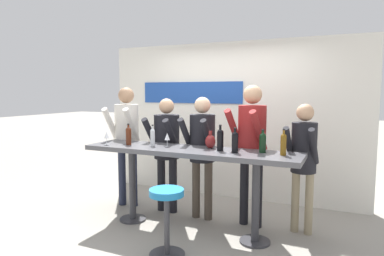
{
  "coord_description": "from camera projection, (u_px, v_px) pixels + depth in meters",
  "views": [
    {
      "loc": [
        1.78,
        -3.8,
        1.75
      ],
      "look_at": [
        0.0,
        0.09,
        1.3
      ],
      "focal_mm": 32.0,
      "sensor_mm": 36.0,
      "label": 1
    }
  ],
  "objects": [
    {
      "name": "wine_bottle_0",
      "position": [
        153.0,
        136.0,
        4.43
      ],
      "size": [
        0.06,
        0.06,
        0.28
      ],
      "color": "#B7BCC1",
      "rests_on": "tasting_table"
    },
    {
      "name": "wine_bottle_5",
      "position": [
        263.0,
        142.0,
        3.96
      ],
      "size": [
        0.08,
        0.08,
        0.27
      ],
      "color": "black",
      "rests_on": "tasting_table"
    },
    {
      "name": "wine_bottle_1",
      "position": [
        128.0,
        135.0,
        4.54
      ],
      "size": [
        0.07,
        0.07,
        0.28
      ],
      "color": "#4C1E0F",
      "rests_on": "tasting_table"
    },
    {
      "name": "ground_plane",
      "position": [
        189.0,
        230.0,
        4.35
      ],
      "size": [
        40.0,
        40.0,
        0.0
      ],
      "primitive_type": "plane",
      "color": "gray"
    },
    {
      "name": "bar_stool",
      "position": [
        167.0,
        212.0,
        3.62
      ],
      "size": [
        0.39,
        0.39,
        0.73
      ],
      "color": "#333338",
      "rests_on": "ground_plane"
    },
    {
      "name": "decorative_vase",
      "position": [
        210.0,
        141.0,
        4.26
      ],
      "size": [
        0.13,
        0.13,
        0.22
      ],
      "color": "maroon",
      "rests_on": "tasting_table"
    },
    {
      "name": "wine_glass_0",
      "position": [
        167.0,
        137.0,
        4.4
      ],
      "size": [
        0.07,
        0.07,
        0.18
      ],
      "color": "silver",
      "rests_on": "tasting_table"
    },
    {
      "name": "back_wall",
      "position": [
        229.0,
        120.0,
        5.67
      ],
      "size": [
        4.35,
        0.12,
        2.56
      ],
      "color": "silver",
      "rests_on": "ground_plane"
    },
    {
      "name": "wine_bottle_3",
      "position": [
        283.0,
        143.0,
        3.79
      ],
      "size": [
        0.07,
        0.07,
        0.3
      ],
      "color": "brown",
      "rests_on": "tasting_table"
    },
    {
      "name": "person_center",
      "position": [
        251.0,
        139.0,
        4.39
      ],
      "size": [
        0.5,
        0.62,
        1.84
      ],
      "rotation": [
        0.0,
        0.0,
        -0.21
      ],
      "color": "black",
      "rests_on": "ground_plane"
    },
    {
      "name": "person_center_right",
      "position": [
        304.0,
        153.0,
        4.16
      ],
      "size": [
        0.4,
        0.51,
        1.61
      ],
      "rotation": [
        0.0,
        0.0,
        -0.12
      ],
      "color": "gray",
      "rests_on": "ground_plane"
    },
    {
      "name": "tasting_table",
      "position": [
        189.0,
        160.0,
        4.26
      ],
      "size": [
        2.75,
        0.63,
        1.05
      ],
      "color": "#4C4C51",
      "rests_on": "ground_plane"
    },
    {
      "name": "person_left",
      "position": [
        166.0,
        143.0,
        4.94
      ],
      "size": [
        0.46,
        0.55,
        1.66
      ],
      "rotation": [
        0.0,
        0.0,
        -0.06
      ],
      "color": "black",
      "rests_on": "ground_plane"
    },
    {
      "name": "wine_bottle_4",
      "position": [
        235.0,
        141.0,
        3.95
      ],
      "size": [
        0.07,
        0.07,
        0.29
      ],
      "color": "black",
      "rests_on": "tasting_table"
    },
    {
      "name": "person_center_left",
      "position": [
        202.0,
        144.0,
        4.65
      ],
      "size": [
        0.43,
        0.54,
        1.68
      ],
      "rotation": [
        0.0,
        0.0,
        -0.06
      ],
      "color": "#473D33",
      "rests_on": "ground_plane"
    },
    {
      "name": "wine_bottle_2",
      "position": [
        220.0,
        139.0,
        4.07
      ],
      "size": [
        0.08,
        0.08,
        0.32
      ],
      "color": "black",
      "rests_on": "tasting_table"
    },
    {
      "name": "person_far_left",
      "position": [
        127.0,
        133.0,
        5.19
      ],
      "size": [
        0.47,
        0.59,
        1.82
      ],
      "rotation": [
        0.0,
        0.0,
        0.11
      ],
      "color": "#23283D",
      "rests_on": "ground_plane"
    },
    {
      "name": "wine_glass_1",
      "position": [
        107.0,
        135.0,
        4.56
      ],
      "size": [
        0.07,
        0.07,
        0.18
      ],
      "color": "silver",
      "rests_on": "tasting_table"
    }
  ]
}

